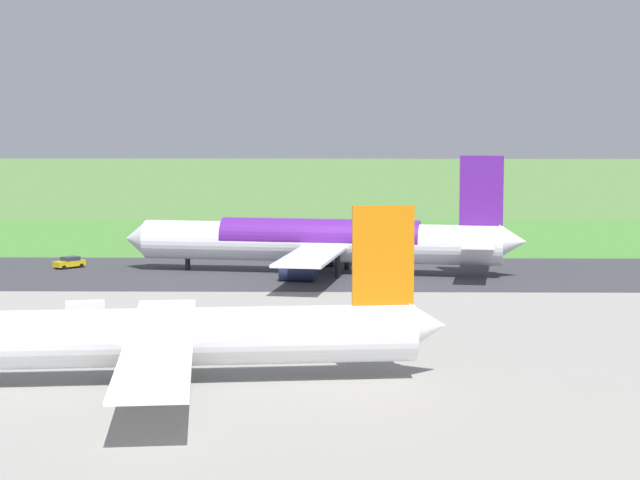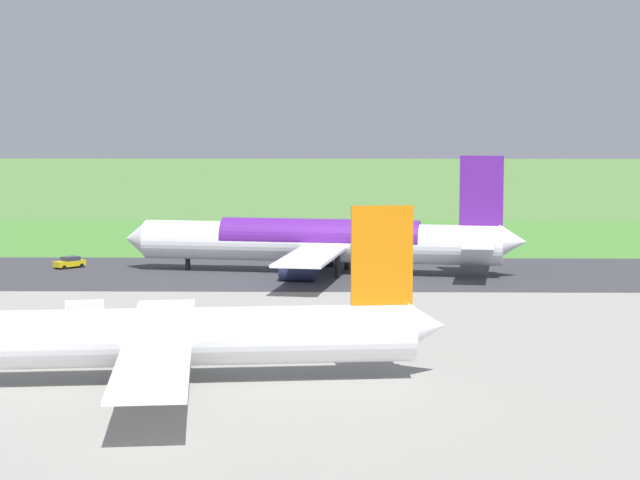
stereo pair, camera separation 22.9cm
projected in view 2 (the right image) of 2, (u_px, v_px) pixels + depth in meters
name	position (u px, v px, depth m)	size (l,w,h in m)	color
ground_plane	(291.00, 274.00, 151.56)	(800.00, 800.00, 0.00)	#547F3D
runway_asphalt	(291.00, 273.00, 151.56)	(600.00, 32.33, 0.06)	#38383D
apron_concrete	(250.00, 409.00, 81.55)	(440.00, 110.00, 0.05)	gray
grass_verge_foreground	(301.00, 242.00, 188.53)	(600.00, 80.00, 0.04)	#478534
airliner_main	(323.00, 241.00, 150.96)	(54.01, 44.39, 15.88)	white
airliner_parked_mid	(150.00, 336.00, 89.15)	(47.58, 39.02, 13.89)	white
service_car_followme	(70.00, 262.00, 156.62)	(4.21, 4.27, 1.62)	gold
service_truck_fuel	(77.00, 314.00, 112.57)	(6.17, 3.56, 2.65)	gray
no_stopping_sign	(375.00, 234.00, 186.00)	(0.60, 0.10, 2.67)	slate
traffic_cone_orange	(331.00, 240.00, 189.96)	(0.40, 0.40, 0.55)	orange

